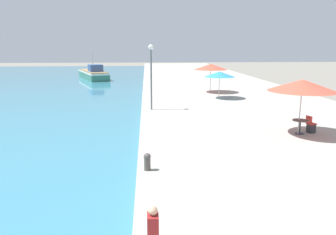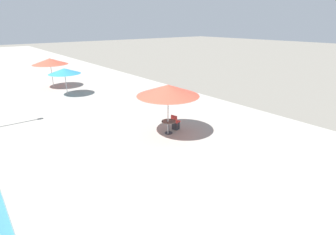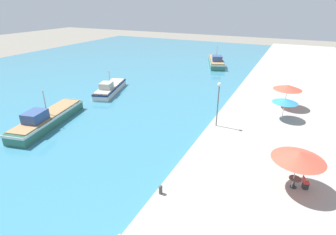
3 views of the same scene
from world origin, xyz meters
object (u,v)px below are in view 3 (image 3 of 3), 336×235
at_px(cafe_umbrella_white, 285,101).
at_px(fishing_boat_near, 47,118).
at_px(cafe_umbrella_pink, 299,156).
at_px(cafe_umbrella_striped, 288,87).
at_px(cafe_chair_left, 305,184).
at_px(cafe_table, 295,181).
at_px(fishing_boat_mid, 110,88).
at_px(lamppost, 218,97).
at_px(mooring_bollard, 161,189).
at_px(fishing_boat_far, 216,61).

bearing_deg(cafe_umbrella_white, fishing_boat_near, -153.36).
distance_m(cafe_umbrella_pink, cafe_umbrella_striped, 15.88).
relative_size(fishing_boat_near, cafe_chair_left, 11.58).
height_order(cafe_umbrella_pink, cafe_umbrella_striped, cafe_umbrella_pink).
bearing_deg(cafe_chair_left, cafe_table, -90.00).
bearing_deg(fishing_boat_mid, cafe_table, -44.25).
height_order(fishing_boat_near, lamppost, lamppost).
bearing_deg(fishing_boat_mid, cafe_umbrella_pink, -44.50).
xyz_separation_m(cafe_umbrella_white, cafe_umbrella_striped, (-0.04, 3.78, 0.40)).
xyz_separation_m(cafe_umbrella_white, cafe_table, (1.62, -11.94, -1.55)).
relative_size(cafe_chair_left, mooring_bollard, 1.39).
relative_size(cafe_umbrella_pink, lamppost, 0.74).
bearing_deg(cafe_umbrella_white, cafe_chair_left, -78.85).
bearing_deg(fishing_boat_near, mooring_bollard, -30.14).
bearing_deg(lamppost, cafe_chair_left, -39.97).
relative_size(mooring_bollard, lamppost, 0.14).
bearing_deg(cafe_umbrella_striped, lamppost, -124.49).
bearing_deg(cafe_umbrella_pink, cafe_chair_left, 20.09).
bearing_deg(cafe_umbrella_white, cafe_table, -82.27).
relative_size(fishing_boat_mid, cafe_chair_left, 9.48).
bearing_deg(cafe_chair_left, cafe_umbrella_white, 174.17).
height_order(fishing_boat_far, cafe_umbrella_striped, fishing_boat_far).
relative_size(fishing_boat_mid, cafe_umbrella_striped, 2.68).
bearing_deg(cafe_table, fishing_boat_mid, 153.54).
relative_size(cafe_umbrella_white, cafe_table, 3.29).
distance_m(fishing_boat_mid, cafe_umbrella_white, 23.58).
xyz_separation_m(cafe_umbrella_pink, cafe_chair_left, (0.80, 0.29, -2.22)).
height_order(fishing_boat_near, cafe_umbrella_striped, fishing_boat_near).
bearing_deg(cafe_table, fishing_boat_far, 113.91).
bearing_deg(fishing_boat_mid, lamppost, -34.80).
xyz_separation_m(fishing_boat_near, lamppost, (16.76, 6.57, 2.94)).
bearing_deg(fishing_boat_near, cafe_table, -14.15).
relative_size(cafe_table, mooring_bollard, 1.22).
bearing_deg(cafe_umbrella_pink, fishing_boat_far, 113.72).
relative_size(fishing_boat_mid, cafe_table, 10.78).
height_order(fishing_boat_near, fishing_boat_far, fishing_boat_far).
xyz_separation_m(cafe_umbrella_striped, lamppost, (-5.90, -8.59, 0.61)).
bearing_deg(cafe_table, cafe_chair_left, 16.98).
bearing_deg(cafe_chair_left, cafe_umbrella_striped, 171.63).
bearing_deg(mooring_bollard, lamppost, 88.28).
bearing_deg(mooring_bollard, cafe_umbrella_pink, 29.82).
distance_m(cafe_table, cafe_chair_left, 0.75).
relative_size(cafe_umbrella_white, lamppost, 0.58).
bearing_deg(cafe_umbrella_striped, mooring_bollard, -107.14).
bearing_deg(cafe_umbrella_striped, cafe_chair_left, -81.38).
bearing_deg(cafe_umbrella_striped, fishing_boat_near, -146.21).
bearing_deg(cafe_umbrella_striped, fishing_boat_mid, -172.17).
distance_m(fishing_boat_mid, fishing_boat_far, 25.70).
distance_m(cafe_umbrella_striped, cafe_chair_left, 15.83).
relative_size(fishing_boat_far, cafe_umbrella_white, 4.21).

